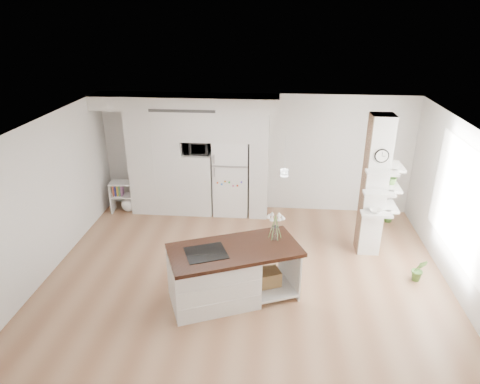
% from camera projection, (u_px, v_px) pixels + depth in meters
% --- Properties ---
extents(floor, '(7.00, 6.00, 0.01)m').
position_uv_depth(floor, '(245.00, 279.00, 7.51)').
color(floor, '#A67C5A').
rests_on(floor, ground).
extents(room, '(7.04, 6.04, 2.72)m').
position_uv_depth(room, '(246.00, 181.00, 6.78)').
color(room, white).
rests_on(room, ground).
extents(cabinet_wall, '(4.00, 0.71, 2.70)m').
position_uv_depth(cabinet_wall, '(190.00, 149.00, 9.48)').
color(cabinet_wall, silver).
rests_on(cabinet_wall, floor).
extents(refrigerator, '(0.78, 0.69, 1.75)m').
position_uv_depth(refrigerator, '(231.00, 177.00, 9.67)').
color(refrigerator, white).
rests_on(refrigerator, floor).
extents(column, '(0.69, 0.90, 2.70)m').
position_uv_depth(column, '(380.00, 188.00, 7.82)').
color(column, silver).
rests_on(column, floor).
extents(window, '(0.00, 2.40, 2.40)m').
position_uv_depth(window, '(461.00, 202.00, 6.91)').
color(window, white).
rests_on(window, room).
extents(pendant_light, '(0.12, 0.12, 0.10)m').
position_uv_depth(pendant_light, '(355.00, 166.00, 6.67)').
color(pendant_light, white).
rests_on(pendant_light, room).
extents(kitchen_island, '(2.26, 1.68, 1.49)m').
position_uv_depth(kitchen_island, '(221.00, 275.00, 6.80)').
color(kitchen_island, silver).
rests_on(kitchen_island, floor).
extents(bookshelf, '(0.64, 0.40, 0.73)m').
position_uv_depth(bookshelf, '(126.00, 199.00, 9.92)').
color(bookshelf, silver).
rests_on(bookshelf, floor).
extents(floor_plant_a, '(0.27, 0.23, 0.44)m').
position_uv_depth(floor_plant_a, '(419.00, 270.00, 7.39)').
color(floor_plant_a, '#4B7D32').
rests_on(floor_plant_a, floor).
extents(floor_plant_b, '(0.31, 0.31, 0.43)m').
position_uv_depth(floor_plant_b, '(389.00, 213.00, 9.47)').
color(floor_plant_b, '#4B7D32').
rests_on(floor_plant_b, floor).
extents(microwave, '(0.54, 0.37, 0.30)m').
position_uv_depth(microwave, '(197.00, 147.00, 9.40)').
color(microwave, '#2D2D2D').
rests_on(microwave, cabinet_wall).
extents(shelf_plant, '(0.27, 0.23, 0.30)m').
position_uv_depth(shelf_plant, '(393.00, 176.00, 7.89)').
color(shelf_plant, '#4B7D32').
rests_on(shelf_plant, column).
extents(decor_bowl, '(0.22, 0.22, 0.05)m').
position_uv_depth(decor_bowl, '(375.00, 211.00, 7.75)').
color(decor_bowl, white).
rests_on(decor_bowl, column).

